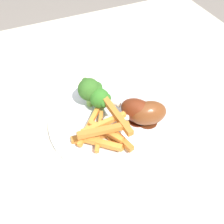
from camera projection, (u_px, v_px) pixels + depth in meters
dining_table at (89, 140)px, 0.67m from camera, size 1.05×0.84×0.70m
dinner_plate at (112, 120)px, 0.57m from camera, size 0.26×0.26×0.01m
broccoli_floret_front at (100, 99)px, 0.56m from camera, size 0.04×0.05×0.06m
broccoli_floret_middle at (91, 90)px, 0.56m from camera, size 0.05×0.05×0.07m
carrot_fries_pile at (104, 130)px, 0.52m from camera, size 0.11×0.13×0.05m
chicken_drumstick_near at (136, 111)px, 0.54m from camera, size 0.09×0.11×0.05m
chicken_drumstick_far at (146, 114)px, 0.54m from camera, size 0.13×0.06×0.05m
napkin at (116, 51)px, 0.75m from camera, size 0.22×0.22×0.00m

